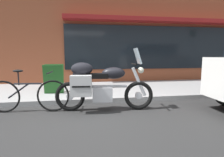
{
  "coord_description": "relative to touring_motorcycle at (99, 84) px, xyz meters",
  "views": [
    {
      "loc": [
        -0.15,
        -3.62,
        1.27
      ],
      "look_at": [
        0.55,
        0.63,
        0.7
      ],
      "focal_mm": 29.49,
      "sensor_mm": 36.0,
      "label": 1
    }
  ],
  "objects": [
    {
      "name": "sandwich_board_sign",
      "position": [
        -1.2,
        1.55,
        -0.06
      ],
      "size": [
        0.55,
        0.4,
        0.85
      ],
      "color": "#1E511E",
      "rests_on": "sidewalk_curb"
    },
    {
      "name": "ground_plane",
      "position": [
        -0.22,
        -0.41,
        -0.61
      ],
      "size": [
        80.0,
        80.0,
        0.0
      ],
      "primitive_type": "plane",
      "color": "#2A2A2A"
    },
    {
      "name": "parked_bicycle",
      "position": [
        -1.54,
        0.16,
        -0.23
      ],
      "size": [
        1.76,
        0.48,
        0.94
      ],
      "color": "black",
      "rests_on": "ground_plane"
    },
    {
      "name": "touring_motorcycle",
      "position": [
        0.0,
        0.0,
        0.0
      ],
      "size": [
        2.21,
        0.62,
        1.41
      ],
      "color": "black",
      "rests_on": "ground_plane"
    }
  ]
}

